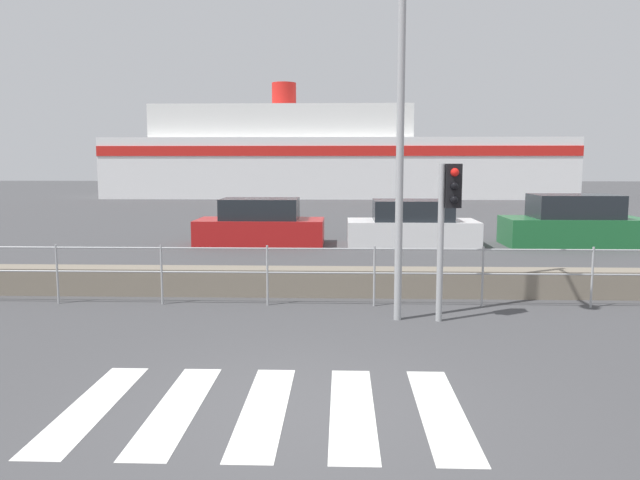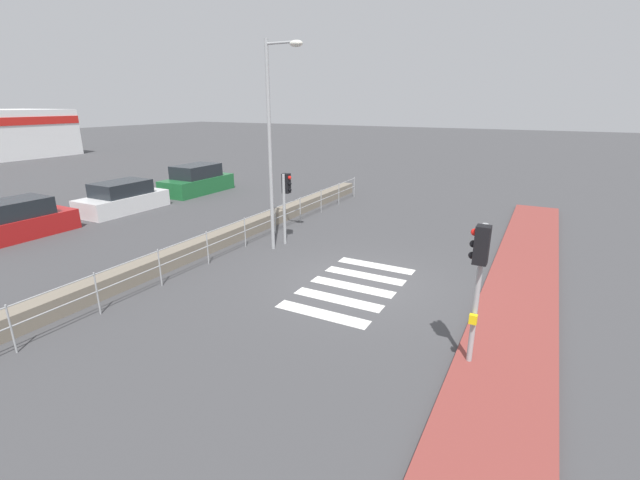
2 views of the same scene
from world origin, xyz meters
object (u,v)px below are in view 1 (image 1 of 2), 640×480
object	(u,v)px
traffic_light_far	(449,206)
parked_car_white	(412,226)
ferry_boat	(327,159)
parked_car_red	(260,225)
parked_car_green	(573,224)
streetlamp	(403,56)

from	to	relation	value
traffic_light_far	parked_car_white	xyz separation A→B (m)	(0.49, 9.30, -1.24)
ferry_boat	parked_car_red	xyz separation A→B (m)	(-1.35, -27.98, -2.18)
ferry_boat	parked_car_red	bearing A→B (deg)	-92.77
traffic_light_far	parked_car_red	xyz separation A→B (m)	(-4.17, 9.30, -1.23)
ferry_boat	parked_car_white	xyz separation A→B (m)	(3.31, -27.98, -2.20)
parked_car_white	traffic_light_far	bearing A→B (deg)	-93.02
parked_car_red	parked_car_green	size ratio (longest dim) A/B	0.94
traffic_light_far	streetlamp	xyz separation A→B (m)	(-0.76, -0.15, 2.26)
streetlamp	parked_car_green	world-z (taller)	streetlamp
parked_car_red	parked_car_green	xyz separation A→B (m)	(9.54, 0.00, 0.06)
traffic_light_far	streetlamp	bearing A→B (deg)	-168.57
streetlamp	parked_car_green	size ratio (longest dim) A/B	1.61
parked_car_white	parked_car_green	bearing A→B (deg)	0.00
parked_car_green	traffic_light_far	bearing A→B (deg)	-119.96
ferry_boat	parked_car_green	bearing A→B (deg)	-73.70
streetlamp	parked_car_white	distance (m)	10.16
traffic_light_far	parked_car_white	distance (m)	9.40
parked_car_green	parked_car_white	bearing A→B (deg)	180.00
traffic_light_far	parked_car_green	size ratio (longest dim) A/B	0.60
parked_car_red	ferry_boat	bearing A→B (deg)	87.23
parked_car_red	parked_car_white	distance (m)	4.66
parked_car_green	ferry_boat	bearing A→B (deg)	106.30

